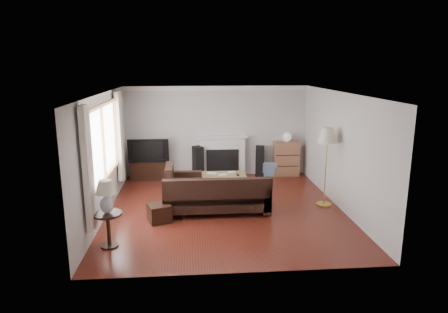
{
  "coord_description": "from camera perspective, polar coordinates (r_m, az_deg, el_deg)",
  "views": [
    {
      "loc": [
        -0.71,
        -8.18,
        3.07
      ],
      "look_at": [
        0.0,
        0.3,
        1.1
      ],
      "focal_mm": 32.0,
      "sensor_mm": 36.0,
      "label": 1
    }
  ],
  "objects": [
    {
      "name": "curtain_near",
      "position": [
        6.88,
        -18.86,
        -1.73
      ],
      "size": [
        0.1,
        0.35,
        2.1
      ],
      "primitive_type": "cube",
      "color": "beige",
      "rests_on": "room"
    },
    {
      "name": "floor_lamp",
      "position": [
        9.01,
        14.34,
        -1.47
      ],
      "size": [
        0.5,
        0.5,
        1.75
      ],
      "primitive_type": "cube",
      "rotation": [
        0.0,
        0.0,
        -0.12
      ],
      "color": "gold",
      "rests_on": "ground"
    },
    {
      "name": "bookshelf",
      "position": [
        11.33,
        8.88,
        -0.3
      ],
      "size": [
        0.71,
        0.34,
        0.97
      ],
      "primitive_type": "cube",
      "color": "#966245",
      "rests_on": "ground"
    },
    {
      "name": "side_table",
      "position": [
        7.22,
        -16.17,
        -10.03
      ],
      "size": [
        0.49,
        0.49,
        0.61
      ],
      "primitive_type": "cube",
      "color": "black",
      "rests_on": "ground"
    },
    {
      "name": "speaker_left",
      "position": [
        11.04,
        -3.72,
        -0.79
      ],
      "size": [
        0.33,
        0.36,
        0.87
      ],
      "primitive_type": "cube",
      "rotation": [
        0.0,
        0.0,
        0.38
      ],
      "color": "black",
      "rests_on": "ground"
    },
    {
      "name": "sectional_sofa",
      "position": [
        8.45,
        -1.08,
        -5.47
      ],
      "size": [
        2.4,
        1.75,
        0.77
      ],
      "primitive_type": "cube",
      "color": "black",
      "rests_on": "ground"
    },
    {
      "name": "footstool",
      "position": [
        8.14,
        -9.24,
        -7.95
      ],
      "size": [
        0.54,
        0.54,
        0.35
      ],
      "primitive_type": "cube",
      "rotation": [
        0.0,
        0.0,
        0.35
      ],
      "color": "black",
      "rests_on": "ground"
    },
    {
      "name": "room",
      "position": [
        8.41,
        0.17,
        0.54
      ],
      "size": [
        5.1,
        5.6,
        2.54
      ],
      "color": "#581D13",
      "rests_on": "ground"
    },
    {
      "name": "fireplace",
      "position": [
        11.13,
        -0.24,
        0.09
      ],
      "size": [
        1.4,
        0.26,
        1.15
      ],
      "primitive_type": "cube",
      "color": "white",
      "rests_on": "room"
    },
    {
      "name": "table_lamp",
      "position": [
        7.01,
        -16.47,
        -5.57
      ],
      "size": [
        0.35,
        0.35,
        0.57
      ],
      "primitive_type": "cube",
      "color": "silver",
      "rests_on": "side_table"
    },
    {
      "name": "speaker_right",
      "position": [
        11.21,
        5.13,
        -0.66
      ],
      "size": [
        0.28,
        0.32,
        0.85
      ],
      "primitive_type": "cube",
      "rotation": [
        0.0,
        0.0,
        -0.17
      ],
      "color": "black",
      "rests_on": "ground"
    },
    {
      "name": "coffee_table",
      "position": [
        9.86,
        -0.23,
        -3.75
      ],
      "size": [
        1.14,
        0.63,
        0.45
      ],
      "primitive_type": "cube",
      "rotation": [
        0.0,
        0.0,
        -0.01
      ],
      "color": "olive",
      "rests_on": "ground"
    },
    {
      "name": "curtain_far",
      "position": [
        9.79,
        -14.68,
        2.79
      ],
      "size": [
        0.1,
        0.35,
        2.1
      ],
      "primitive_type": "cube",
      "color": "beige",
      "rests_on": "room"
    },
    {
      "name": "globe_lamp",
      "position": [
        11.2,
        8.99,
        2.75
      ],
      "size": [
        0.26,
        0.26,
        0.26
      ],
      "primitive_type": "sphere",
      "color": "white",
      "rests_on": "bookshelf"
    },
    {
      "name": "television",
      "position": [
        10.96,
        -10.7,
        0.95
      ],
      "size": [
        1.09,
        0.14,
        0.62
      ],
      "primitive_type": "imported",
      "color": "black",
      "rests_on": "tv_stand"
    },
    {
      "name": "tv_stand",
      "position": [
        11.09,
        -10.58,
        -1.9
      ],
      "size": [
        1.01,
        0.45,
        0.5
      ],
      "primitive_type": "cube",
      "color": "black",
      "rests_on": "ground"
    },
    {
      "name": "window",
      "position": [
        8.3,
        -16.81,
        1.93
      ],
      "size": [
        0.12,
        2.74,
        1.54
      ],
      "primitive_type": "cube",
      "color": "#925D36",
      "rests_on": "room"
    }
  ]
}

